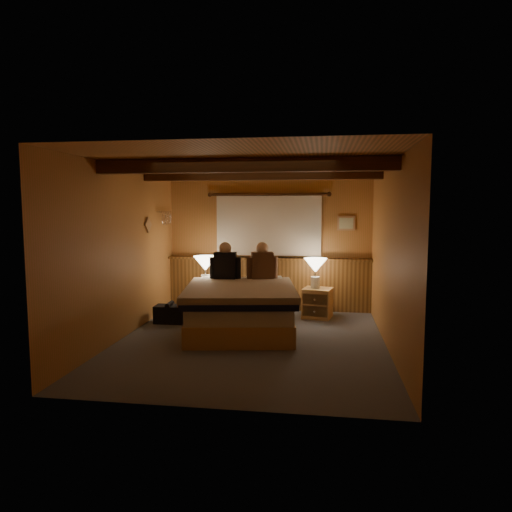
% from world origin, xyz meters
% --- Properties ---
extents(floor, '(4.20, 4.20, 0.00)m').
position_xyz_m(floor, '(0.00, 0.00, 0.00)').
color(floor, '#4D525B').
rests_on(floor, ground).
extents(ceiling, '(4.20, 4.20, 0.00)m').
position_xyz_m(ceiling, '(0.00, 0.00, 2.40)').
color(ceiling, '#DD9253').
rests_on(ceiling, wall_back).
extents(wall_back, '(3.60, 0.00, 3.60)m').
position_xyz_m(wall_back, '(0.00, 2.10, 1.20)').
color(wall_back, '#B87442').
rests_on(wall_back, floor).
extents(wall_left, '(0.00, 4.20, 4.20)m').
position_xyz_m(wall_left, '(-1.80, 0.00, 1.20)').
color(wall_left, '#B87442').
rests_on(wall_left, floor).
extents(wall_right, '(0.00, 4.20, 4.20)m').
position_xyz_m(wall_right, '(1.80, 0.00, 1.20)').
color(wall_right, '#B87442').
rests_on(wall_right, floor).
extents(wall_front, '(3.60, 0.00, 3.60)m').
position_xyz_m(wall_front, '(0.00, -2.10, 1.20)').
color(wall_front, '#B87442').
rests_on(wall_front, floor).
extents(wainscot, '(3.60, 0.23, 0.94)m').
position_xyz_m(wainscot, '(0.00, 2.04, 0.49)').
color(wainscot, brown).
rests_on(wainscot, wall_back).
extents(curtain_window, '(2.18, 0.09, 1.11)m').
position_xyz_m(curtain_window, '(0.00, 2.03, 1.52)').
color(curtain_window, '#4C2713').
rests_on(curtain_window, wall_back).
extents(ceiling_beams, '(3.60, 1.65, 0.16)m').
position_xyz_m(ceiling_beams, '(0.00, 0.15, 2.31)').
color(ceiling_beams, '#4C2713').
rests_on(ceiling_beams, ceiling).
extents(coat_rail, '(0.05, 0.55, 0.24)m').
position_xyz_m(coat_rail, '(-1.72, 1.58, 1.67)').
color(coat_rail, silver).
rests_on(coat_rail, wall_left).
extents(framed_print, '(0.30, 0.04, 0.25)m').
position_xyz_m(framed_print, '(1.35, 2.08, 1.55)').
color(framed_print, tan).
rests_on(framed_print, wall_back).
extents(bed, '(1.81, 2.20, 0.68)m').
position_xyz_m(bed, '(-0.24, 0.55, 0.35)').
color(bed, tan).
rests_on(bed, floor).
extents(nightstand_left, '(0.53, 0.49, 0.50)m').
position_xyz_m(nightstand_left, '(-1.02, 1.40, 0.25)').
color(nightstand_left, tan).
rests_on(nightstand_left, floor).
extents(nightstand_right, '(0.52, 0.49, 0.49)m').
position_xyz_m(nightstand_right, '(0.88, 1.52, 0.25)').
color(nightstand_right, tan).
rests_on(nightstand_right, floor).
extents(lamp_left, '(0.39, 0.39, 0.51)m').
position_xyz_m(lamp_left, '(-0.99, 1.39, 0.86)').
color(lamp_left, silver).
rests_on(lamp_left, nightstand_left).
extents(lamp_right, '(0.38, 0.38, 0.50)m').
position_xyz_m(lamp_right, '(0.84, 1.55, 0.84)').
color(lamp_right, silver).
rests_on(lamp_right, nightstand_right).
extents(person_left, '(0.51, 0.22, 0.62)m').
position_xyz_m(person_left, '(-0.59, 1.16, 0.92)').
color(person_left, black).
rests_on(person_left, bed).
extents(person_right, '(0.49, 0.28, 0.62)m').
position_xyz_m(person_right, '(-0.01, 1.26, 0.92)').
color(person_right, '#4E301F').
rests_on(person_right, bed).
extents(duffel_bag, '(0.47, 0.29, 0.33)m').
position_xyz_m(duffel_bag, '(-1.43, 0.85, 0.15)').
color(duffel_bag, black).
rests_on(duffel_bag, floor).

